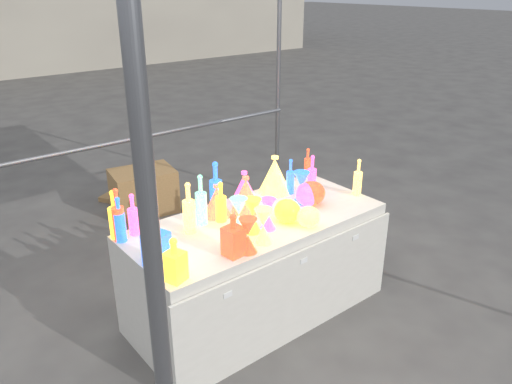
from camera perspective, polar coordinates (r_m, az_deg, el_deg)
ground at (r=3.81m, az=0.00°, el=-13.27°), size 80.00×80.00×0.00m
display_table at (r=3.59m, az=0.09°, el=-8.53°), size 1.84×0.83×0.75m
cardboard_box_closed at (r=5.33m, az=-12.70°, el=0.13°), size 0.69×0.55×0.46m
cardboard_box_flat at (r=5.85m, az=-14.03°, el=-0.03°), size 0.76×0.69×0.05m
bottle_0 at (r=3.23m, az=-15.84°, el=-2.44°), size 0.10×0.10×0.32m
bottle_1 at (r=3.18m, az=-15.34°, el=-3.02°), size 0.09×0.09×0.30m
bottle_2 at (r=3.19m, az=-15.50°, el=-2.51°), size 0.08×0.08×0.35m
bottle_3 at (r=3.25m, az=-13.85°, el=-2.48°), size 0.09×0.09×0.28m
bottle_4 at (r=3.20m, az=-7.69°, el=-1.77°), size 0.11×0.11×0.34m
bottle_5 at (r=3.29m, az=-6.31°, el=-0.89°), size 0.09×0.09×0.35m
bottle_6 at (r=3.34m, az=-4.03°, el=-1.11°), size 0.08×0.08×0.28m
bottle_7 at (r=3.45m, az=-4.61°, el=0.53°), size 0.12×0.12×0.38m
decanter_0 at (r=2.73m, az=-9.31°, el=-7.59°), size 0.13×0.13×0.26m
decanter_1 at (r=2.93m, az=-2.60°, el=-4.89°), size 0.12×0.12×0.27m
decanter_2 at (r=2.88m, az=-11.35°, el=-5.64°), size 0.16×0.16×0.29m
hourglass_0 at (r=2.97m, az=-0.93°, el=-5.01°), size 0.13×0.13×0.22m
hourglass_1 at (r=3.24m, az=1.38°, el=-2.53°), size 0.11×0.11×0.21m
hourglass_2 at (r=3.07m, az=0.83°, el=-3.89°), size 0.13×0.13×0.23m
hourglass_3 at (r=3.21m, az=-1.96°, el=-2.63°), size 0.14×0.14×0.23m
hourglass_4 at (r=3.20m, az=-0.39°, el=-2.71°), size 0.12×0.12×0.23m
hourglass_5 at (r=3.63m, az=5.19°, el=0.53°), size 0.15×0.15×0.24m
globe_0 at (r=3.35m, az=3.59°, el=-2.31°), size 0.23×0.23×0.14m
globe_1 at (r=3.31m, az=6.02°, el=-2.96°), size 0.20×0.20×0.12m
globe_2 at (r=3.63m, az=6.39°, el=-0.27°), size 0.24×0.24×0.16m
globe_3 at (r=3.62m, az=5.97°, el=-0.37°), size 0.20×0.20×0.15m
lampshade_0 at (r=3.49m, az=-1.17°, el=-0.20°), size 0.24×0.24×0.26m
lampshade_1 at (r=3.43m, az=-4.48°, el=-0.93°), size 0.21×0.21×0.23m
lampshade_2 at (r=3.63m, az=-1.34°, el=0.62°), size 0.21×0.21×0.24m
lampshade_3 at (r=3.79m, az=2.15°, el=2.04°), size 0.32×0.32×0.29m
bottle_8 at (r=3.78m, az=3.95°, el=1.80°), size 0.07×0.07×0.28m
bottle_9 at (r=4.13m, az=5.92°, el=3.37°), size 0.06×0.06×0.24m
bottle_10 at (r=3.80m, az=6.41°, el=2.04°), size 0.09×0.09×0.30m
bottle_11 at (r=3.82m, az=11.58°, el=1.68°), size 0.08×0.08×0.29m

